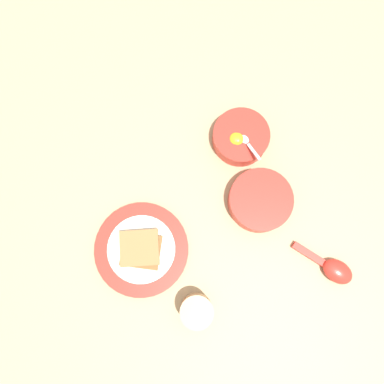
{
  "coord_description": "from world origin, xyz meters",
  "views": [
    {
      "loc": [
        0.05,
        0.16,
        0.9
      ],
      "look_at": [
        0.17,
        0.06,
        0.02
      ],
      "focal_mm": 35.0,
      "sensor_mm": 36.0,
      "label": 1
    }
  ],
  "objects_px": {
    "congee_bowl": "(260,201)",
    "drinking_cup": "(197,311)",
    "soup_spoon": "(333,269)",
    "toast_plate": "(142,249)",
    "toast_sandwich": "(140,249)",
    "egg_bowl": "(241,137)"
  },
  "relations": [
    {
      "from": "egg_bowl",
      "to": "soup_spoon",
      "type": "height_order",
      "value": "egg_bowl"
    },
    {
      "from": "soup_spoon",
      "to": "drinking_cup",
      "type": "distance_m",
      "value": 0.33
    },
    {
      "from": "toast_plate",
      "to": "congee_bowl",
      "type": "height_order",
      "value": "congee_bowl"
    },
    {
      "from": "toast_plate",
      "to": "drinking_cup",
      "type": "relative_size",
      "value": 3.04
    },
    {
      "from": "egg_bowl",
      "to": "congee_bowl",
      "type": "distance_m",
      "value": 0.16
    },
    {
      "from": "congee_bowl",
      "to": "drinking_cup",
      "type": "relative_size",
      "value": 2.04
    },
    {
      "from": "egg_bowl",
      "to": "drinking_cup",
      "type": "relative_size",
      "value": 2.02
    },
    {
      "from": "drinking_cup",
      "to": "toast_sandwich",
      "type": "bearing_deg",
      "value": 4.6
    },
    {
      "from": "toast_plate",
      "to": "toast_sandwich",
      "type": "bearing_deg",
      "value": 119.5
    },
    {
      "from": "congee_bowl",
      "to": "drinking_cup",
      "type": "distance_m",
      "value": 0.29
    },
    {
      "from": "toast_sandwich",
      "to": "congee_bowl",
      "type": "bearing_deg",
      "value": -107.06
    },
    {
      "from": "toast_plate",
      "to": "soup_spoon",
      "type": "distance_m",
      "value": 0.45
    },
    {
      "from": "soup_spoon",
      "to": "drinking_cup",
      "type": "height_order",
      "value": "drinking_cup"
    },
    {
      "from": "toast_sandwich",
      "to": "drinking_cup",
      "type": "relative_size",
      "value": 1.71
    },
    {
      "from": "toast_plate",
      "to": "soup_spoon",
      "type": "relative_size",
      "value": 1.44
    },
    {
      "from": "egg_bowl",
      "to": "drinking_cup",
      "type": "bearing_deg",
      "value": 125.82
    },
    {
      "from": "egg_bowl",
      "to": "toast_plate",
      "type": "xyz_separation_m",
      "value": [
        -0.06,
        0.35,
        -0.02
      ]
    },
    {
      "from": "toast_sandwich",
      "to": "drinking_cup",
      "type": "bearing_deg",
      "value": -175.4
    },
    {
      "from": "toast_plate",
      "to": "congee_bowl",
      "type": "distance_m",
      "value": 0.3
    },
    {
      "from": "egg_bowl",
      "to": "toast_sandwich",
      "type": "height_order",
      "value": "egg_bowl"
    },
    {
      "from": "toast_sandwich",
      "to": "congee_bowl",
      "type": "height_order",
      "value": "congee_bowl"
    },
    {
      "from": "toast_sandwich",
      "to": "drinking_cup",
      "type": "distance_m",
      "value": 0.19
    }
  ]
}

